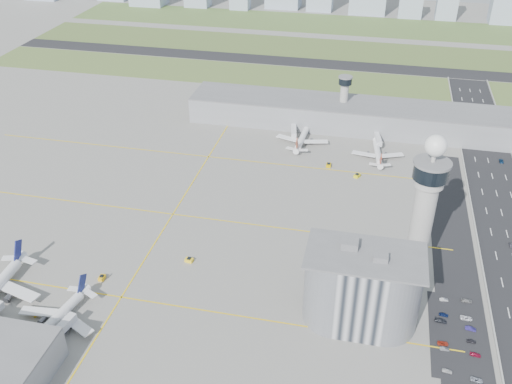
% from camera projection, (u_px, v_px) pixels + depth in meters
% --- Properties ---
extents(ground, '(1000.00, 1000.00, 0.00)m').
position_uv_depth(ground, '(238.00, 264.00, 242.17)').
color(ground, gray).
extents(grass_strip_0, '(480.00, 50.00, 0.08)m').
position_uv_depth(grass_strip_0, '(285.00, 77.00, 432.59)').
color(grass_strip_0, '#516730').
rests_on(grass_strip_0, ground).
extents(grass_strip_1, '(480.00, 60.00, 0.08)m').
position_uv_depth(grass_strip_1, '(300.00, 48.00, 494.84)').
color(grass_strip_1, '#546B32').
rests_on(grass_strip_1, ground).
extents(grass_strip_2, '(480.00, 70.00, 0.08)m').
position_uv_depth(grass_strip_2, '(312.00, 23.00, 561.24)').
color(grass_strip_2, '#4C6D33').
rests_on(grass_strip_2, ground).
extents(runway, '(480.00, 22.00, 0.10)m').
position_uv_depth(runway, '(293.00, 62.00, 463.29)').
color(runway, black).
rests_on(runway, ground).
extents(barrier_left, '(0.60, 500.00, 1.20)m').
position_uv_depth(barrier_left, '(488.00, 299.00, 223.16)').
color(barrier_left, '#9E9E99').
rests_on(barrier_left, ground).
extents(landside_road, '(18.00, 260.00, 0.08)m').
position_uv_depth(landside_road, '(460.00, 313.00, 217.19)').
color(landside_road, black).
rests_on(landside_road, ground).
extents(parking_lot, '(20.00, 44.00, 0.10)m').
position_uv_depth(parking_lot, '(457.00, 335.00, 207.60)').
color(parking_lot, black).
rests_on(parking_lot, ground).
extents(taxiway_line_h_0, '(260.00, 0.60, 0.01)m').
position_uv_depth(taxiway_line_h_0, '(121.00, 297.00, 224.67)').
color(taxiway_line_h_0, yellow).
rests_on(taxiway_line_h_0, ground).
extents(taxiway_line_h_1, '(260.00, 0.60, 0.01)m').
position_uv_depth(taxiway_line_h_1, '(173.00, 214.00, 274.47)').
color(taxiway_line_h_1, yellow).
rests_on(taxiway_line_h_1, ground).
extents(taxiway_line_h_2, '(260.00, 0.60, 0.01)m').
position_uv_depth(taxiway_line_h_2, '(209.00, 157.00, 324.26)').
color(taxiway_line_h_2, yellow).
rests_on(taxiway_line_h_2, ground).
extents(taxiway_line_v, '(0.60, 260.00, 0.01)m').
position_uv_depth(taxiway_line_v, '(173.00, 214.00, 274.47)').
color(taxiway_line_v, yellow).
rests_on(taxiway_line_v, ground).
extents(control_tower, '(14.00, 14.00, 64.50)m').
position_uv_depth(control_tower, '(425.00, 205.00, 217.05)').
color(control_tower, '#ADAAA5').
rests_on(control_tower, ground).
extents(secondary_tower, '(8.60, 8.60, 31.90)m').
position_uv_depth(secondary_tower, '(344.00, 97.00, 351.22)').
color(secondary_tower, '#ADAAA5').
rests_on(secondary_tower, ground).
extents(admin_building, '(42.00, 24.00, 33.50)m').
position_uv_depth(admin_building, '(362.00, 288.00, 206.24)').
color(admin_building, '#B2B2B7').
rests_on(admin_building, ground).
extents(terminal_pier, '(210.00, 32.00, 15.80)m').
position_uv_depth(terminal_pier, '(358.00, 116.00, 353.45)').
color(terminal_pier, gray).
rests_on(terminal_pier, ground).
extents(airplane_near_c, '(38.88, 43.49, 10.71)m').
position_uv_depth(airplane_near_c, '(54.00, 315.00, 208.75)').
color(airplane_near_c, white).
rests_on(airplane_near_c, ground).
extents(airplane_far_a, '(33.13, 38.41, 10.35)m').
position_uv_depth(airplane_far_a, '(302.00, 135.00, 336.90)').
color(airplane_far_a, white).
rests_on(airplane_far_a, ground).
extents(airplane_far_b, '(33.29, 37.80, 9.66)m').
position_uv_depth(airplane_far_b, '(378.00, 149.00, 321.60)').
color(airplane_far_b, white).
rests_on(airplane_far_b, ground).
extents(jet_bridge_near_2, '(5.39, 14.31, 5.70)m').
position_uv_depth(jet_bridge_near_2, '(49.00, 344.00, 199.85)').
color(jet_bridge_near_2, silver).
rests_on(jet_bridge_near_2, ground).
extents(jet_bridge_far_0, '(5.39, 14.31, 5.70)m').
position_uv_depth(jet_bridge_far_0, '(293.00, 128.00, 349.86)').
color(jet_bridge_far_0, silver).
rests_on(jet_bridge_far_0, ground).
extents(jet_bridge_far_1, '(5.39, 14.31, 5.70)m').
position_uv_depth(jet_bridge_far_1, '(376.00, 136.00, 340.60)').
color(jet_bridge_far_1, silver).
rests_on(jet_bridge_far_1, ground).
extents(tug_1, '(4.40, 4.24, 2.12)m').
position_uv_depth(tug_1, '(36.00, 312.00, 216.31)').
color(tug_1, '#F8B500').
rests_on(tug_1, ground).
extents(tug_2, '(2.42, 3.37, 1.89)m').
position_uv_depth(tug_2, '(102.00, 277.00, 233.46)').
color(tug_2, yellow).
rests_on(tug_2, ground).
extents(tug_3, '(3.62, 2.72, 1.95)m').
position_uv_depth(tug_3, '(189.00, 260.00, 243.24)').
color(tug_3, yellow).
rests_on(tug_3, ground).
extents(tug_4, '(2.59, 3.71, 2.12)m').
position_uv_depth(tug_4, '(329.00, 165.00, 314.07)').
color(tug_4, '#D1A701').
rests_on(tug_4, ground).
extents(tug_5, '(3.79, 4.28, 2.07)m').
position_uv_depth(tug_5, '(357.00, 175.00, 304.21)').
color(tug_5, yellow).
rests_on(tug_5, ground).
extents(car_lot_0, '(3.55, 1.86, 1.15)m').
position_uv_depth(car_lot_0, '(447.00, 371.00, 192.79)').
color(car_lot_0, silver).
rests_on(car_lot_0, ground).
extents(car_lot_1, '(3.35, 1.29, 1.09)m').
position_uv_depth(car_lot_1, '(445.00, 349.00, 201.15)').
color(car_lot_1, slate).
rests_on(car_lot_1, ground).
extents(car_lot_2, '(3.99, 2.02, 1.08)m').
position_uv_depth(car_lot_2, '(443.00, 343.00, 203.38)').
color(car_lot_2, '#AF2E1B').
rests_on(car_lot_2, ground).
extents(car_lot_3, '(4.68, 2.33, 1.31)m').
position_uv_depth(car_lot_3, '(441.00, 321.00, 212.85)').
color(car_lot_3, '#23252C').
rests_on(car_lot_3, ground).
extents(car_lot_4, '(3.56, 1.70, 1.17)m').
position_uv_depth(car_lot_4, '(444.00, 315.00, 215.64)').
color(car_lot_4, '#0D1B49').
rests_on(car_lot_4, ground).
extents(car_lot_5, '(3.41, 1.59, 1.08)m').
position_uv_depth(car_lot_5, '(444.00, 300.00, 222.75)').
color(car_lot_5, silver).
rests_on(car_lot_5, ground).
extents(car_lot_6, '(4.32, 2.48, 1.14)m').
position_uv_depth(car_lot_6, '(477.00, 380.00, 189.56)').
color(car_lot_6, '#969DAB').
rests_on(car_lot_6, ground).
extents(car_lot_7, '(3.87, 1.83, 1.09)m').
position_uv_depth(car_lot_7, '(475.00, 355.00, 198.90)').
color(car_lot_7, maroon).
rests_on(car_lot_7, ground).
extents(car_lot_8, '(3.32, 1.37, 1.13)m').
position_uv_depth(car_lot_8, '(471.00, 341.00, 204.22)').
color(car_lot_8, '#26252B').
rests_on(car_lot_8, ground).
extents(car_lot_9, '(4.05, 1.86, 1.29)m').
position_uv_depth(car_lot_9, '(471.00, 329.00, 209.35)').
color(car_lot_9, navy).
rests_on(car_lot_9, ground).
extents(car_lot_10, '(4.59, 2.33, 1.24)m').
position_uv_depth(car_lot_10, '(466.00, 318.00, 213.99)').
color(car_lot_10, white).
rests_on(car_lot_10, ground).
extents(car_lot_11, '(4.18, 1.85, 1.19)m').
position_uv_depth(car_lot_11, '(467.00, 301.00, 222.12)').
color(car_lot_11, gray).
rests_on(car_lot_11, ground).
extents(car_hw_1, '(1.41, 3.42, 1.10)m').
position_uv_depth(car_hw_1, '(511.00, 245.00, 252.55)').
color(car_hw_1, '#222128').
rests_on(car_hw_1, ground).
extents(car_hw_2, '(2.33, 4.77, 1.30)m').
position_uv_depth(car_hw_2, '(501.00, 161.00, 318.55)').
color(car_hw_2, '#0E2A4C').
rests_on(car_hw_2, ground).
extents(car_hw_4, '(1.62, 3.60, 1.20)m').
position_uv_depth(car_hw_4, '(466.00, 117.00, 369.84)').
color(car_hw_4, '#AAAAAA').
rests_on(car_hw_4, ground).
extents(skyline_bldg_10, '(23.01, 18.41, 27.75)m').
position_uv_depth(skyline_bldg_10, '(411.00, 3.00, 572.96)').
color(skyline_bldg_10, '#9EADC1').
rests_on(skyline_bldg_10, ground).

